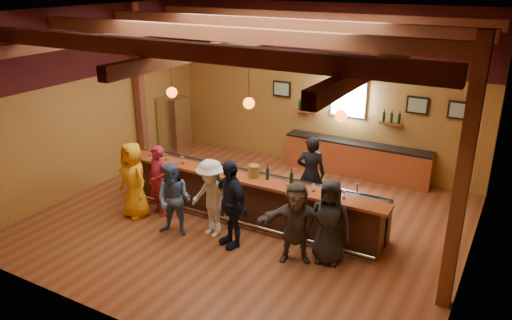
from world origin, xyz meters
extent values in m
plane|color=brown|center=(0.00, 0.00, 0.00)|extent=(9.00, 9.00, 0.00)
cube|color=olive|center=(0.00, 4.00, 2.25)|extent=(9.00, 0.04, 4.50)
cube|color=olive|center=(0.00, -4.00, 2.25)|extent=(9.00, 0.04, 4.50)
cube|color=olive|center=(-4.50, 0.00, 2.25)|extent=(0.04, 8.00, 4.50)
cube|color=olive|center=(4.50, 0.00, 2.25)|extent=(0.04, 8.00, 4.50)
cube|color=brown|center=(0.00, 0.00, 4.50)|extent=(9.00, 8.00, 0.04)
cube|color=#370F10|center=(0.00, 3.98, 3.65)|extent=(9.00, 0.01, 1.70)
cube|color=#370F10|center=(-4.48, 0.00, 3.65)|extent=(0.01, 8.00, 1.70)
cube|color=#370F10|center=(4.48, 0.00, 3.65)|extent=(0.01, 8.00, 1.70)
cube|color=brown|center=(-4.35, 1.50, 2.25)|extent=(0.22, 0.22, 4.50)
cube|color=brown|center=(4.35, -1.00, 2.25)|extent=(0.22, 0.22, 4.50)
cube|color=brown|center=(0.00, -3.00, 4.20)|extent=(8.80, 0.20, 0.25)
cube|color=brown|center=(0.00, -1.00, 4.20)|extent=(8.80, 0.20, 0.25)
cube|color=brown|center=(0.00, 1.00, 4.20)|extent=(8.80, 0.20, 0.25)
cube|color=brown|center=(0.00, 3.00, 4.20)|extent=(8.80, 0.20, 0.25)
cube|color=brown|center=(-3.00, 0.00, 3.95)|extent=(0.18, 7.80, 0.22)
cube|color=brown|center=(0.00, 0.00, 3.95)|extent=(0.18, 7.80, 0.22)
cube|color=brown|center=(3.00, 0.00, 3.95)|extent=(0.18, 7.80, 0.22)
cube|color=black|center=(0.00, 0.00, 0.53)|extent=(6.00, 0.60, 1.05)
cube|color=maroon|center=(0.00, -0.18, 1.08)|extent=(6.30, 0.50, 0.06)
cube|color=black|center=(0.00, 0.38, 0.93)|extent=(6.00, 0.48, 0.05)
cube|color=black|center=(0.00, 0.38, 0.45)|extent=(6.00, 0.48, 0.90)
cube|color=silver|center=(2.00, 0.38, 0.88)|extent=(0.45, 0.40, 0.14)
cube|color=silver|center=(2.50, 0.38, 0.88)|extent=(0.45, 0.40, 0.14)
cylinder|color=silver|center=(0.00, -0.42, 0.15)|extent=(6.00, 0.06, 0.06)
cube|color=maroon|center=(1.20, 3.72, 0.45)|extent=(4.00, 0.50, 0.90)
cube|color=black|center=(1.20, 3.72, 0.93)|extent=(4.00, 0.52, 0.05)
cube|color=silver|center=(0.80, 3.95, 2.05)|extent=(0.95, 0.08, 0.95)
cube|color=white|center=(0.80, 3.90, 2.05)|extent=(0.78, 0.01, 0.78)
cube|color=black|center=(-1.20, 3.94, 2.10)|extent=(0.55, 0.04, 0.45)
cube|color=silver|center=(-1.20, 3.92, 2.10)|extent=(0.45, 0.01, 0.35)
cube|color=black|center=(2.60, 3.94, 2.10)|extent=(0.55, 0.04, 0.45)
cube|color=silver|center=(2.60, 3.92, 2.10)|extent=(0.45, 0.01, 0.35)
cube|color=black|center=(3.60, 3.94, 2.10)|extent=(0.55, 0.04, 0.45)
cube|color=silver|center=(3.60, 3.92, 2.10)|extent=(0.45, 0.01, 0.35)
cube|color=maroon|center=(-0.40, 3.88, 1.55)|extent=(0.60, 0.18, 0.04)
cylinder|color=black|center=(-0.60, 3.88, 1.70)|extent=(0.07, 0.07, 0.26)
cylinder|color=black|center=(-0.40, 3.88, 1.70)|extent=(0.07, 0.07, 0.26)
cylinder|color=black|center=(-0.20, 3.88, 1.70)|extent=(0.07, 0.07, 0.26)
cube|color=maroon|center=(2.00, 3.88, 1.55)|extent=(0.60, 0.18, 0.04)
cylinder|color=black|center=(1.80, 3.88, 1.70)|extent=(0.07, 0.07, 0.26)
cylinder|color=black|center=(2.00, 3.88, 1.70)|extent=(0.07, 0.07, 0.26)
cylinder|color=black|center=(2.20, 3.88, 1.70)|extent=(0.07, 0.07, 0.26)
cylinder|color=black|center=(-2.00, 0.00, 3.33)|extent=(0.01, 0.01, 1.25)
sphere|color=#FF4F0C|center=(-2.00, 0.00, 2.70)|extent=(0.24, 0.24, 0.24)
cylinder|color=black|center=(0.00, 0.00, 3.33)|extent=(0.01, 0.01, 1.25)
sphere|color=#FF4F0C|center=(0.00, 0.00, 2.70)|extent=(0.24, 0.24, 0.24)
cylinder|color=black|center=(2.00, 0.00, 3.33)|extent=(0.01, 0.01, 1.25)
sphere|color=#FF4F0C|center=(2.00, 0.00, 2.70)|extent=(0.24, 0.24, 0.24)
cube|color=silver|center=(-4.10, 2.60, 0.90)|extent=(0.70, 0.70, 1.80)
imported|color=#F8A117|center=(-2.38, -1.05, 0.88)|extent=(0.97, 0.75, 1.75)
imported|color=maroon|center=(-1.94, -0.73, 0.82)|extent=(0.67, 0.50, 1.64)
imported|color=#4A6695|center=(-1.06, -1.29, 0.79)|extent=(0.89, 0.76, 1.59)
imported|color=silver|center=(-0.36, -0.95, 0.85)|extent=(1.20, 0.85, 1.69)
imported|color=black|center=(0.20, -1.10, 0.92)|extent=(1.17, 0.87, 1.84)
imported|color=#4B403C|center=(1.58, -0.97, 0.81)|extent=(1.56, 1.07, 1.62)
imported|color=black|center=(2.14, -0.71, 0.85)|extent=(0.92, 0.69, 1.69)
imported|color=black|center=(0.95, 1.17, 0.90)|extent=(0.76, 0.63, 1.80)
cylinder|color=brown|center=(0.14, -0.06, 1.24)|extent=(0.24, 0.24, 0.26)
cylinder|color=black|center=(0.47, -0.04, 1.23)|extent=(0.07, 0.07, 0.24)
cylinder|color=black|center=(0.47, -0.04, 1.39)|extent=(0.02, 0.02, 0.08)
cylinder|color=black|center=(1.05, -0.09, 1.24)|extent=(0.08, 0.08, 0.27)
cylinder|color=black|center=(1.05, -0.09, 1.43)|extent=(0.03, 0.03, 0.09)
cylinder|color=silver|center=(-2.66, -0.14, 1.11)|extent=(0.07, 0.07, 0.01)
cylinder|color=silver|center=(-2.66, -0.14, 1.17)|extent=(0.01, 0.01, 0.10)
sphere|color=silver|center=(-2.66, -0.14, 1.25)|extent=(0.08, 0.08, 0.08)
cylinder|color=silver|center=(-2.15, -0.18, 1.11)|extent=(0.07, 0.07, 0.01)
cylinder|color=silver|center=(-2.15, -0.18, 1.16)|extent=(0.01, 0.01, 0.09)
sphere|color=silver|center=(-2.15, -0.18, 1.24)|extent=(0.08, 0.08, 0.08)
cylinder|color=silver|center=(-1.67, -0.18, 1.11)|extent=(0.07, 0.07, 0.01)
cylinder|color=silver|center=(-1.67, -0.18, 1.17)|extent=(0.01, 0.01, 0.11)
sphere|color=silver|center=(-1.67, -0.18, 1.26)|extent=(0.08, 0.08, 0.08)
cylinder|color=silver|center=(-0.94, -0.16, 1.11)|extent=(0.08, 0.08, 0.01)
cylinder|color=silver|center=(-0.94, -0.16, 1.17)|extent=(0.01, 0.01, 0.11)
sphere|color=silver|center=(-0.94, -0.16, 1.27)|extent=(0.09, 0.09, 0.09)
cylinder|color=silver|center=(-0.48, -0.19, 1.11)|extent=(0.07, 0.07, 0.01)
cylinder|color=silver|center=(-0.48, -0.19, 1.16)|extent=(0.01, 0.01, 0.09)
sphere|color=silver|center=(-0.48, -0.19, 1.24)|extent=(0.08, 0.08, 0.08)
cylinder|color=silver|center=(0.99, -0.15, 1.11)|extent=(0.06, 0.06, 0.01)
cylinder|color=silver|center=(0.99, -0.15, 1.16)|extent=(0.01, 0.01, 0.09)
sphere|color=silver|center=(0.99, -0.15, 1.24)|extent=(0.07, 0.07, 0.07)
cylinder|color=silver|center=(1.56, -0.13, 1.11)|extent=(0.07, 0.07, 0.01)
cylinder|color=silver|center=(1.56, -0.13, 1.17)|extent=(0.01, 0.01, 0.10)
sphere|color=silver|center=(1.56, -0.13, 1.25)|extent=(0.08, 0.08, 0.08)
cylinder|color=silver|center=(2.22, -0.15, 1.11)|extent=(0.07, 0.07, 0.01)
cylinder|color=silver|center=(2.22, -0.15, 1.17)|extent=(0.01, 0.01, 0.10)
sphere|color=silver|center=(2.22, -0.15, 1.25)|extent=(0.08, 0.08, 0.08)
camera|label=1|loc=(5.03, -8.65, 5.24)|focal=35.00mm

